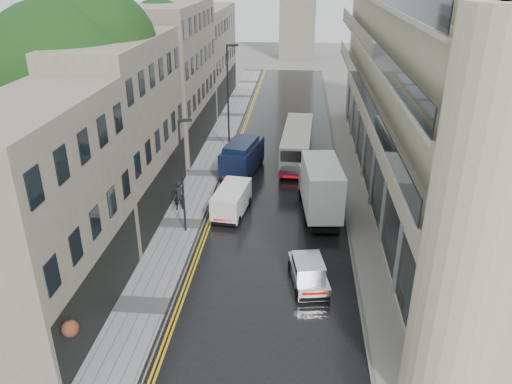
% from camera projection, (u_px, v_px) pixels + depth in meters
% --- Properties ---
extents(road, '(9.00, 85.00, 0.02)m').
position_uv_depth(road, '(280.00, 177.00, 38.49)').
color(road, black).
rests_on(road, ground).
extents(left_sidewalk, '(2.70, 85.00, 0.12)m').
position_uv_depth(left_sidewalk, '(205.00, 174.00, 38.93)').
color(left_sidewalk, gray).
rests_on(left_sidewalk, ground).
extents(right_sidewalk, '(1.80, 85.00, 0.12)m').
position_uv_depth(right_sidewalk, '(351.00, 179.00, 38.04)').
color(right_sidewalk, slate).
rests_on(right_sidewalk, ground).
extents(old_shop_row, '(4.50, 56.00, 12.00)m').
position_uv_depth(old_shop_row, '(162.00, 90.00, 39.00)').
color(old_shop_row, gray).
rests_on(old_shop_row, ground).
extents(modern_block, '(8.00, 40.00, 14.00)m').
position_uv_depth(modern_block, '(435.00, 95.00, 33.40)').
color(modern_block, '#C8B495').
rests_on(modern_block, ground).
extents(tree_near, '(10.56, 10.56, 13.89)m').
position_uv_depth(tree_near, '(68.00, 111.00, 29.79)').
color(tree_near, black).
rests_on(tree_near, ground).
extents(tree_far, '(9.24, 9.24, 12.46)m').
position_uv_depth(tree_far, '(139.00, 78.00, 41.84)').
color(tree_far, black).
rests_on(tree_far, ground).
extents(cream_bus, '(2.63, 9.78, 2.64)m').
position_uv_depth(cream_bus, '(282.00, 155.00, 39.09)').
color(cream_bus, beige).
rests_on(cream_bus, road).
extents(white_lorry, '(2.81, 7.30, 3.74)m').
position_uv_depth(white_lorry, '(307.00, 198.00, 30.56)').
color(white_lorry, silver).
rests_on(white_lorry, road).
extents(silver_hatchback, '(2.16, 3.83, 1.36)m').
position_uv_depth(silver_hatchback, '(298.00, 287.00, 24.21)').
color(silver_hatchback, '#B0B0B5').
rests_on(silver_hatchback, road).
extents(white_van, '(2.27, 4.29, 1.85)m').
position_uv_depth(white_van, '(213.00, 209.00, 31.33)').
color(white_van, white).
rests_on(white_van, road).
extents(navy_van, '(3.08, 5.62, 2.71)m').
position_uv_depth(navy_van, '(223.00, 163.00, 37.37)').
color(navy_van, black).
rests_on(navy_van, road).
extents(pedestrian, '(0.87, 0.74, 2.02)m').
position_uv_depth(pedestrian, '(179.00, 195.00, 32.76)').
color(pedestrian, black).
rests_on(pedestrian, left_sidewalk).
extents(lamp_post_near, '(0.80, 0.44, 6.98)m').
position_uv_depth(lamp_post_near, '(182.00, 178.00, 29.07)').
color(lamp_post_near, black).
rests_on(lamp_post_near, left_sidewalk).
extents(lamp_post_far, '(1.02, 0.49, 8.88)m').
position_uv_depth(lamp_post_far, '(228.00, 99.00, 42.26)').
color(lamp_post_far, black).
rests_on(lamp_post_far, left_sidewalk).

